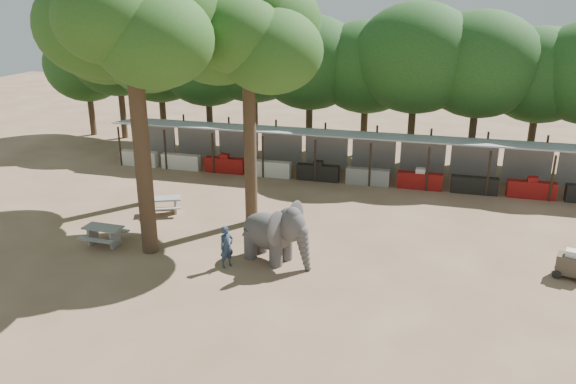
% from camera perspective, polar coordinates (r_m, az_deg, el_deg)
% --- Properties ---
extents(ground, '(100.00, 100.00, 0.00)m').
position_cam_1_polar(ground, '(19.92, -1.02, -10.32)').
color(ground, brown).
rests_on(ground, ground).
extents(vendor_stalls, '(28.00, 2.99, 2.80)m').
position_cam_1_polar(vendor_stalls, '(32.04, 5.90, 3.51)').
color(vendor_stalls, gray).
rests_on(vendor_stalls, ground).
extents(yard_tree_left, '(7.10, 6.90, 11.02)m').
position_cam_1_polar(yard_tree_left, '(27.68, -15.80, 15.20)').
color(yard_tree_left, '#332316').
rests_on(yard_tree_left, ground).
extents(yard_tree_center, '(7.10, 6.90, 12.04)m').
position_cam_1_polar(yard_tree_center, '(21.81, -15.83, 16.94)').
color(yard_tree_center, '#332316').
rests_on(yard_tree_center, ground).
extents(yard_tree_back, '(7.10, 6.90, 11.36)m').
position_cam_1_polar(yard_tree_back, '(24.21, -4.31, 16.16)').
color(yard_tree_back, '#332316').
rests_on(yard_tree_back, ground).
extents(backdrop_trees, '(46.46, 5.95, 8.33)m').
position_cam_1_polar(backdrop_trees, '(36.21, 7.53, 12.26)').
color(backdrop_trees, '#332316').
rests_on(backdrop_trees, ground).
extents(elephant, '(3.24, 2.43, 2.41)m').
position_cam_1_polar(elephant, '(21.74, -1.26, -4.12)').
color(elephant, '#3D3B3B').
rests_on(elephant, ground).
extents(handler, '(0.66, 0.71, 1.65)m').
position_cam_1_polar(handler, '(21.55, -6.26, -5.56)').
color(handler, '#26384C').
rests_on(handler, ground).
extents(picnic_table_near, '(1.65, 1.49, 0.80)m').
position_cam_1_polar(picnic_table_near, '(24.63, -18.23, -3.97)').
color(picnic_table_near, gray).
rests_on(picnic_table_near, ground).
extents(picnic_table_far, '(1.98, 1.90, 0.77)m').
position_cam_1_polar(picnic_table_far, '(27.41, -12.44, -1.10)').
color(picnic_table_far, gray).
rests_on(picnic_table_far, ground).
extents(cart_front, '(1.29, 1.02, 1.10)m').
position_cam_1_polar(cart_front, '(23.20, 26.86, -6.57)').
color(cart_front, '#3B322A').
rests_on(cart_front, ground).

